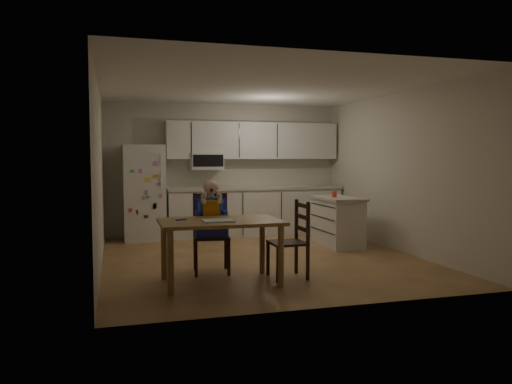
{
  "coord_description": "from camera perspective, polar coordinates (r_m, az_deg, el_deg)",
  "views": [
    {
      "loc": [
        -2.06,
        -6.95,
        1.48
      ],
      "look_at": [
        -0.27,
        -0.69,
        1.03
      ],
      "focal_mm": 35.0,
      "sensor_mm": 36.0,
      "label": 1
    }
  ],
  "objects": [
    {
      "name": "room",
      "position": [
        7.72,
        -0.42,
        2.26
      ],
      "size": [
        4.52,
        5.01,
        2.51
      ],
      "color": "brown",
      "rests_on": "ground"
    },
    {
      "name": "refrigerator",
      "position": [
        9.14,
        -12.67,
        -0.07
      ],
      "size": [
        0.72,
        0.7,
        1.7
      ],
      "primitive_type": "cube",
      "color": "silver",
      "rests_on": "ground"
    },
    {
      "name": "kitchen_run",
      "position": [
        9.56,
        -0.34,
        0.36
      ],
      "size": [
        3.37,
        0.62,
        2.15
      ],
      "color": "silver",
      "rests_on": "ground"
    },
    {
      "name": "kitchen_island",
      "position": [
        8.47,
        9.26,
        -3.31
      ],
      "size": [
        0.58,
        1.11,
        0.82
      ],
      "color": "silver",
      "rests_on": "ground"
    },
    {
      "name": "red_cup",
      "position": [
        8.39,
        8.94,
        -0.24
      ],
      "size": [
        0.08,
        0.08,
        0.1
      ],
      "primitive_type": "cylinder",
      "color": "red",
      "rests_on": "kitchen_island"
    },
    {
      "name": "dining_table",
      "position": [
        5.85,
        -4.1,
        -4.2
      ],
      "size": [
        1.4,
        0.9,
        0.75
      ],
      "color": "olive",
      "rests_on": "ground"
    },
    {
      "name": "napkin",
      "position": [
        5.73,
        -4.39,
        -3.28
      ],
      "size": [
        0.34,
        0.3,
        0.01
      ],
      "primitive_type": "cube",
      "color": "#AEAEB3",
      "rests_on": "dining_table"
    },
    {
      "name": "toddler_spoon",
      "position": [
        5.86,
        -8.63,
        -3.14
      ],
      "size": [
        0.12,
        0.06,
        0.02
      ],
      "primitive_type": "cylinder",
      "rotation": [
        0.0,
        1.57,
        0.35
      ],
      "color": "#2A31D4",
      "rests_on": "dining_table"
    },
    {
      "name": "chair_booster",
      "position": [
        6.44,
        -5.18,
        -2.82
      ],
      "size": [
        0.5,
        0.5,
        1.19
      ],
      "rotation": [
        0.0,
        0.0,
        -0.12
      ],
      "color": "black",
      "rests_on": "ground"
    },
    {
      "name": "chair_side",
      "position": [
        6.18,
        4.45,
        -4.84
      ],
      "size": [
        0.43,
        0.43,
        0.95
      ],
      "rotation": [
        0.0,
        0.0,
        -1.56
      ],
      "color": "black",
      "rests_on": "ground"
    }
  ]
}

